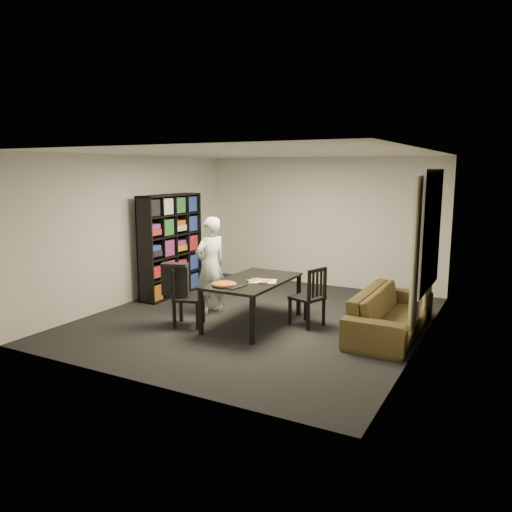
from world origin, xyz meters
The scene contains 16 objects.
room centered at (0.00, 0.00, 1.30)m, with size 5.01×5.51×2.61m.
window_pane centered at (2.48, 0.60, 1.50)m, with size 0.02×1.40×1.60m, color black.
window_frame centered at (2.48, 0.60, 1.50)m, with size 0.03×1.52×1.72m, color white.
curtain_left centered at (2.40, 0.08, 1.15)m, with size 0.03×0.70×2.25m, color beige.
curtain_right centered at (2.40, 1.12, 1.15)m, with size 0.03×0.70×2.25m, color beige.
bookshelf centered at (-2.16, 0.60, 0.95)m, with size 0.35×1.50×1.90m, color black.
dining_table centered at (0.07, -0.28, 0.64)m, with size 0.93×1.68×0.70m.
chair_left centered at (-0.83, -0.83, 0.51)m, with size 0.53×0.53×0.89m.
chair_right centered at (0.91, 0.03, 0.52)m, with size 0.53×0.53×0.91m.
draped_jacket centered at (-0.95, -0.88, 0.74)m, with size 0.43×0.30×0.49m.
person centered at (-0.83, -0.07, 0.80)m, with size 0.58×0.38×1.60m, color white.
baking_tray centered at (-0.03, -0.80, 0.71)m, with size 0.40×0.32×0.01m, color black.
pepperoni_pizza centered at (-0.10, -0.83, 0.73)m, with size 0.35×0.35×0.03m.
kitchen_towel centered at (0.26, -0.32, 0.70)m, with size 0.40×0.30×0.01m, color white.
pizza_slices centered at (0.21, -0.35, 0.71)m, with size 0.37×0.31×0.01m, color gold, non-canonical shape.
sofa centered at (2.04, 0.29, 0.31)m, with size 2.14×0.84×0.63m, color #42351A.
Camera 1 is at (3.60, -6.78, 2.35)m, focal length 35.00 mm.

